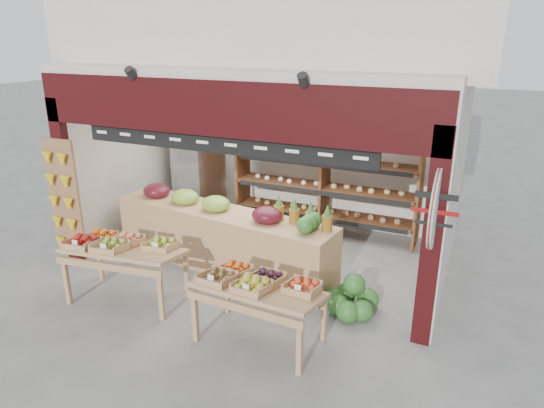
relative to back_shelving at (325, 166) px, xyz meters
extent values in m
plane|color=slate|center=(-0.58, -1.72, -1.28)|extent=(60.00, 60.00, 0.00)
cube|color=beige|center=(-0.58, 0.57, 0.22)|extent=(5.76, 0.18, 3.00)
cube|color=beige|center=(-3.37, -1.12, 0.22)|extent=(0.18, 3.38, 3.00)
cube|color=beige|center=(2.21, -1.12, 0.22)|extent=(0.18, 3.38, 3.00)
cube|color=beige|center=(-0.58, -1.12, 1.78)|extent=(5.76, 3.38, 0.12)
cube|color=black|center=(-0.58, -2.77, 1.37)|extent=(5.70, 0.14, 0.70)
cube|color=black|center=(-3.33, -2.77, 0.04)|extent=(0.22, 0.14, 2.65)
cube|color=black|center=(2.17, -2.77, 0.04)|extent=(0.22, 0.14, 2.65)
cube|color=black|center=(-0.58, -2.74, 0.92)|extent=(4.20, 0.05, 0.26)
cylinder|color=white|center=(-0.48, -2.67, 1.17)|extent=(0.34, 0.05, 0.34)
cube|color=olive|center=(-3.31, -2.86, -0.13)|extent=(0.60, 0.04, 1.80)
cylinder|color=silver|center=(2.17, -2.86, 0.47)|extent=(0.04, 0.90, 0.90)
cylinder|color=maroon|center=(2.17, -2.89, 0.47)|extent=(0.01, 0.92, 0.92)
cube|color=brown|center=(-1.67, 0.00, -0.39)|extent=(0.05, 0.56, 1.78)
cube|color=brown|center=(0.00, 0.00, -0.39)|extent=(0.05, 0.56, 1.78)
cube|color=brown|center=(1.67, 0.00, -0.39)|extent=(0.05, 0.56, 1.78)
cube|color=brown|center=(0.00, 0.00, -0.89)|extent=(3.34, 0.56, 0.04)
cube|color=brown|center=(0.00, 0.00, -0.39)|extent=(3.34, 0.56, 0.04)
cube|color=brown|center=(0.00, 0.00, 0.11)|extent=(3.34, 0.56, 0.04)
cube|color=brown|center=(0.00, 0.00, 0.50)|extent=(3.34, 0.56, 0.04)
cone|color=#925E2F|center=(-1.34, 0.00, 0.64)|extent=(0.32, 0.32, 0.28)
cone|color=#925E2F|center=(-0.80, 0.00, 0.64)|extent=(0.32, 0.32, 0.28)
cone|color=#925E2F|center=(-0.27, 0.00, 0.64)|extent=(0.32, 0.32, 0.28)
cone|color=#925E2F|center=(0.27, 0.00, 0.64)|extent=(0.32, 0.32, 0.28)
cone|color=#925E2F|center=(0.80, 0.00, 0.64)|extent=(0.32, 0.32, 0.28)
cone|color=#925E2F|center=(1.34, 0.00, 0.64)|extent=(0.32, 0.32, 0.28)
cube|color=silver|center=(-2.54, -0.22, -0.30)|extent=(0.94, 0.94, 1.96)
cube|color=silver|center=(-2.55, -1.13, -1.09)|extent=(0.52, 0.43, 0.40)
cube|color=silver|center=(-2.50, -1.13, -0.72)|extent=(0.47, 0.40, 0.33)
cube|color=#124621|center=(-2.00, -1.14, -1.12)|extent=(0.49, 0.40, 0.33)
cube|color=silver|center=(-2.06, -0.75, -1.13)|extent=(0.44, 0.37, 0.31)
cube|color=tan|center=(-1.02, -1.98, -0.81)|extent=(3.83, 1.23, 0.94)
ellipsoid|color=#59141E|center=(-2.36, -1.80, -0.24)|extent=(0.46, 0.42, 0.25)
ellipsoid|color=#8CB23F|center=(-1.74, -1.89, -0.24)|extent=(0.46, 0.42, 0.25)
ellipsoid|color=#8CB23F|center=(-1.12, -1.97, -0.24)|extent=(0.46, 0.42, 0.25)
ellipsoid|color=#59141E|center=(-0.19, -2.10, -0.24)|extent=(0.46, 0.42, 0.25)
cylinder|color=olive|center=(-0.06, -1.96, -0.23)|extent=(0.15, 0.15, 0.22)
cylinder|color=olive|center=(0.19, -1.99, -0.23)|extent=(0.15, 0.15, 0.22)
cylinder|color=olive|center=(0.45, -2.03, -0.23)|extent=(0.15, 0.15, 0.22)
cylinder|color=olive|center=(0.71, -2.06, -0.23)|extent=(0.15, 0.15, 0.22)
cube|color=tan|center=(-1.74, -3.38, -0.56)|extent=(1.65, 1.07, 0.23)
cube|color=tan|center=(-2.40, -3.85, -0.97)|extent=(0.07, 0.07, 0.63)
cube|color=tan|center=(-0.98, -3.65, -0.97)|extent=(0.07, 0.07, 0.63)
cube|color=tan|center=(-2.50, -3.11, -0.97)|extent=(0.07, 0.07, 0.63)
cube|color=tan|center=(-1.08, -2.91, -0.97)|extent=(0.07, 0.07, 0.63)
cube|color=tan|center=(0.38, -3.55, -0.59)|extent=(1.53, 0.90, 0.22)
cube|color=tan|center=(-0.32, -3.87, -0.99)|extent=(0.06, 0.06, 0.60)
cube|color=tan|center=(1.04, -3.94, -0.99)|extent=(0.06, 0.06, 0.60)
cube|color=tan|center=(-0.29, -3.16, -0.99)|extent=(0.06, 0.06, 0.60)
cube|color=tan|center=(1.08, -3.23, -0.99)|extent=(0.06, 0.06, 0.60)
sphere|color=#1B4B19|center=(1.09, -2.62, -1.14)|extent=(0.30, 0.30, 0.30)
sphere|color=#1B4B19|center=(1.40, -2.62, -1.14)|extent=(0.30, 0.30, 0.30)
sphere|color=#1B4B19|center=(1.09, -2.31, -1.14)|extent=(0.30, 0.30, 0.30)
sphere|color=#1B4B19|center=(1.40, -2.31, -1.14)|extent=(0.30, 0.30, 0.30)
sphere|color=#1B4B19|center=(1.24, -2.47, -0.87)|extent=(0.30, 0.30, 0.30)
sphere|color=#1B4B19|center=(1.24, -2.73, -1.14)|extent=(0.30, 0.30, 0.30)
sphere|color=#1B4B19|center=(0.98, -2.47, -1.14)|extent=(0.30, 0.30, 0.30)
camera|label=1|loc=(2.56, -8.08, 2.26)|focal=32.00mm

